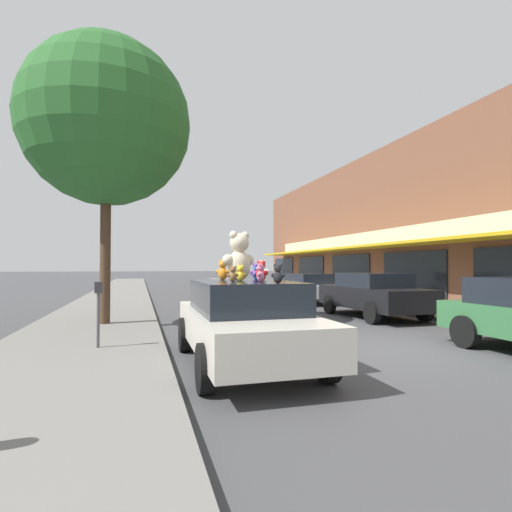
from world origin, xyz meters
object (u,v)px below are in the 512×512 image
object	(u,v)px
teddy_bear_giant	(239,257)
teddy_bear_red	(261,271)
teddy_bear_black	(278,274)
teddy_bear_yellow	(240,273)
parked_car_far_center	(373,294)
teddy_bear_white	(262,270)
teddy_bear_brown	(233,274)
teddy_bear_purple	(256,271)
parked_car_far_right	(307,286)
street_tree	(107,123)
teddy_bear_orange	(223,270)
teddy_bear_pink	(260,273)
teddy_bear_blue	(257,273)
parking_meter	(98,306)
plush_art_car	(245,320)

from	to	relation	value
teddy_bear_giant	teddy_bear_red	xyz separation A→B (m)	(0.24, -0.57, -0.26)
teddy_bear_black	teddy_bear_yellow	world-z (taller)	teddy_bear_black
parked_car_far_center	teddy_bear_white	bearing A→B (deg)	-141.15
teddy_bear_yellow	teddy_bear_giant	bearing A→B (deg)	-78.89
teddy_bear_brown	teddy_bear_purple	distance (m)	1.31
teddy_bear_brown	teddy_bear_purple	xyz separation A→B (m)	(0.72, 1.09, 0.03)
teddy_bear_brown	parked_car_far_right	distance (m)	12.38
teddy_bear_red	teddy_bear_purple	distance (m)	1.09
teddy_bear_purple	parked_car_far_center	bearing A→B (deg)	-134.34
parked_car_far_right	street_tree	bearing A→B (deg)	-146.90
teddy_bear_red	teddy_bear_brown	world-z (taller)	teddy_bear_red
teddy_bear_giant	teddy_bear_orange	bearing A→B (deg)	-81.74
parked_car_far_right	teddy_bear_pink	bearing A→B (deg)	-117.18
teddy_bear_yellow	parked_car_far_center	distance (m)	7.69
teddy_bear_black	street_tree	size ratio (longest dim) A/B	0.04
teddy_bear_purple	teddy_bear_orange	bearing A→B (deg)	14.85
teddy_bear_giant	parked_car_far_right	size ratio (longest dim) A/B	0.22
teddy_bear_giant	teddy_bear_white	world-z (taller)	teddy_bear_giant
teddy_bear_blue	parking_meter	xyz separation A→B (m)	(-2.72, 1.65, -0.64)
plush_art_car	teddy_bear_white	distance (m)	1.32
parked_car_far_right	teddy_bear_red	bearing A→B (deg)	-117.25
teddy_bear_yellow	parking_meter	distance (m)	2.96
plush_art_car	teddy_bear_red	bearing A→B (deg)	-52.62
teddy_bear_yellow	teddy_bear_black	bearing A→B (deg)	125.87
teddy_bear_orange	teddy_bear_white	bearing A→B (deg)	-132.89
teddy_bear_red	teddy_bear_purple	bearing A→B (deg)	-49.41
plush_art_car	teddy_bear_black	distance (m)	1.35
teddy_bear_red	teddy_bear_blue	world-z (taller)	teddy_bear_red
teddy_bear_giant	teddy_bear_orange	distance (m)	0.52
teddy_bear_giant	teddy_bear_red	size ratio (longest dim) A/B	2.49
street_tree	teddy_bear_orange	bearing A→B (deg)	-60.44
plush_art_car	teddy_bear_blue	world-z (taller)	teddy_bear_blue
teddy_bear_pink	teddy_bear_purple	world-z (taller)	teddy_bear_purple
teddy_bear_pink	teddy_bear_giant	bearing A→B (deg)	-136.94
street_tree	parking_meter	xyz separation A→B (m)	(0.15, -3.42, -4.75)
teddy_bear_blue	parked_car_far_center	distance (m)	7.58
teddy_bear_purple	teddy_bear_yellow	distance (m)	0.90
teddy_bear_red	teddy_bear_white	distance (m)	1.16
teddy_bear_black	teddy_bear_yellow	xyz separation A→B (m)	(-0.31, 1.08, -0.01)
street_tree	teddy_bear_purple	bearing A→B (deg)	-53.42
plush_art_car	parking_meter	xyz separation A→B (m)	(-2.53, 1.55, 0.17)
parked_car_far_right	teddy_bear_giant	bearing A→B (deg)	-119.59
plush_art_car	teddy_bear_black	bearing A→B (deg)	-76.26
teddy_bear_white	parking_meter	xyz separation A→B (m)	(-3.10, 0.73, -0.69)
teddy_bear_pink	teddy_bear_brown	distance (m)	0.46
teddy_bear_giant	street_tree	xyz separation A→B (m)	(-2.65, 4.68, 3.82)
teddy_bear_black	parking_meter	distance (m)	3.85
teddy_bear_giant	street_tree	distance (m)	6.60
teddy_bear_giant	teddy_bear_brown	xyz separation A→B (m)	(-0.26, -0.60, -0.30)
teddy_bear_white	street_tree	xyz separation A→B (m)	(-3.25, 4.15, 4.07)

